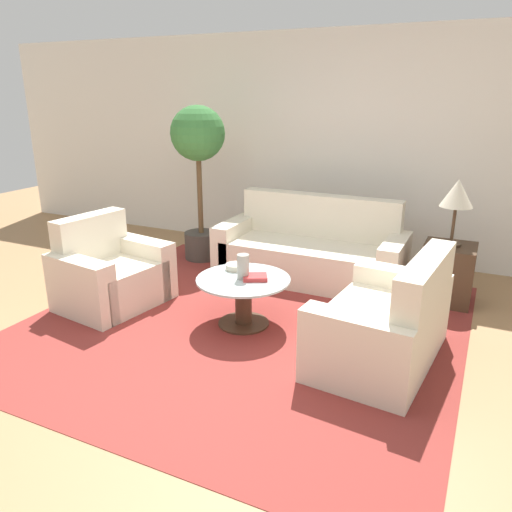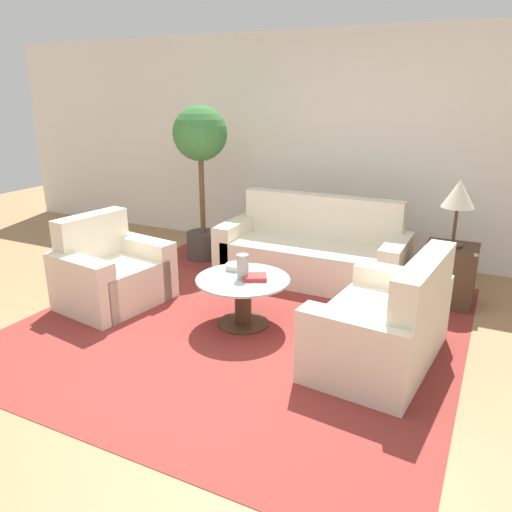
% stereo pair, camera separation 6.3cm
% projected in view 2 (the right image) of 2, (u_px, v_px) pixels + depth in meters
% --- Properties ---
extents(ground_plane, '(14.00, 14.00, 0.00)m').
position_uv_depth(ground_plane, '(201.00, 367.00, 3.66)').
color(ground_plane, '#9E754C').
extents(wall_back, '(10.00, 0.06, 2.60)m').
position_uv_depth(wall_back, '(338.00, 147.00, 5.88)').
color(wall_back, white).
rests_on(wall_back, ground_plane).
extents(rug, '(3.58, 3.53, 0.01)m').
position_uv_depth(rug, '(243.00, 324.00, 4.33)').
color(rug, maroon).
rests_on(rug, ground_plane).
extents(sofa_main, '(1.96, 0.80, 0.87)m').
position_uv_depth(sofa_main, '(313.00, 253.00, 5.34)').
color(sofa_main, beige).
rests_on(sofa_main, ground_plane).
extents(armchair, '(0.87, 1.04, 0.83)m').
position_uv_depth(armchair, '(110.00, 275.00, 4.71)').
color(armchair, beige).
rests_on(armchair, ground_plane).
extents(loveseat, '(0.88, 1.30, 0.85)m').
position_uv_depth(loveseat, '(388.00, 328.00, 3.65)').
color(loveseat, beige).
rests_on(loveseat, ground_plane).
extents(coffee_table, '(0.80, 0.80, 0.43)m').
position_uv_depth(coffee_table, '(243.00, 295.00, 4.25)').
color(coffee_table, '#422D1E').
rests_on(coffee_table, ground_plane).
extents(side_table, '(0.47, 0.47, 0.56)m').
position_uv_depth(side_table, '(449.00, 274.00, 4.71)').
color(side_table, '#422D1E').
rests_on(side_table, ground_plane).
extents(table_lamp, '(0.29, 0.29, 0.62)m').
position_uv_depth(table_lamp, '(459.00, 196.00, 4.48)').
color(table_lamp, '#422D1E').
rests_on(table_lamp, side_table).
extents(potted_plant, '(0.62, 0.62, 1.78)m').
position_uv_depth(potted_plant, '(201.00, 155.00, 5.67)').
color(potted_plant, '#3D3833').
rests_on(potted_plant, ground_plane).
extents(vase, '(0.10, 0.10, 0.21)m').
position_uv_depth(vase, '(243.00, 267.00, 4.16)').
color(vase, '#9E998E').
rests_on(vase, coffee_table).
extents(bowl, '(0.17, 0.17, 0.05)m').
position_uv_depth(bowl, '(235.00, 267.00, 4.40)').
color(bowl, beige).
rests_on(bowl, coffee_table).
extents(book_stack, '(0.25, 0.23, 0.04)m').
position_uv_depth(book_stack, '(255.00, 277.00, 4.17)').
color(book_stack, '#BC3333').
rests_on(book_stack, coffee_table).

